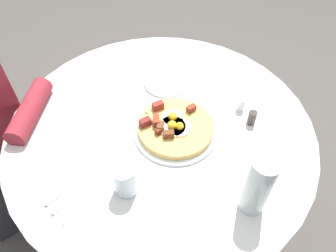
% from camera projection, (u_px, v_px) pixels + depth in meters
% --- Properties ---
extents(ground_plane, '(6.00, 6.00, 0.00)m').
position_uv_depth(ground_plane, '(163.00, 218.00, 1.65)').
color(ground_plane, '#4C4742').
extents(dining_table, '(1.03, 1.03, 0.71)m').
position_uv_depth(dining_table, '(161.00, 156.00, 1.24)').
color(dining_table, silver).
rests_on(dining_table, ground_plane).
extents(pizza_plate, '(0.28, 0.28, 0.01)m').
position_uv_depth(pizza_plate, '(176.00, 131.00, 1.10)').
color(pizza_plate, white).
rests_on(pizza_plate, dining_table).
extents(breakfast_pizza, '(0.25, 0.25, 0.05)m').
position_uv_depth(breakfast_pizza, '(175.00, 127.00, 1.08)').
color(breakfast_pizza, '#DDA95A').
rests_on(breakfast_pizza, pizza_plate).
extents(bread_plate, '(0.17, 0.17, 0.01)m').
position_uv_depth(bread_plate, '(166.00, 82.00, 1.25)').
color(bread_plate, silver).
rests_on(bread_plate, dining_table).
extents(napkin, '(0.19, 0.16, 0.00)m').
position_uv_depth(napkin, '(75.00, 190.00, 0.96)').
color(napkin, white).
rests_on(napkin, dining_table).
extents(fork, '(0.18, 0.04, 0.00)m').
position_uv_depth(fork, '(71.00, 185.00, 0.97)').
color(fork, silver).
rests_on(fork, napkin).
extents(knife, '(0.18, 0.04, 0.00)m').
position_uv_depth(knife, '(78.00, 193.00, 0.95)').
color(knife, silver).
rests_on(knife, napkin).
extents(water_glass, '(0.07, 0.07, 0.11)m').
position_uv_depth(water_glass, '(125.00, 180.00, 0.92)').
color(water_glass, silver).
rests_on(water_glass, dining_table).
extents(water_bottle, '(0.07, 0.07, 0.21)m').
position_uv_depth(water_bottle, '(258.00, 186.00, 0.85)').
color(water_bottle, silver).
rests_on(water_bottle, dining_table).
extents(salt_shaker, '(0.03, 0.03, 0.05)m').
position_uv_depth(salt_shaker, '(241.00, 105.00, 1.15)').
color(salt_shaker, white).
rests_on(salt_shaker, dining_table).
extents(pepper_shaker, '(0.03, 0.03, 0.05)m').
position_uv_depth(pepper_shaker, '(252.00, 118.00, 1.11)').
color(pepper_shaker, '#3F3833').
rests_on(pepper_shaker, dining_table).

